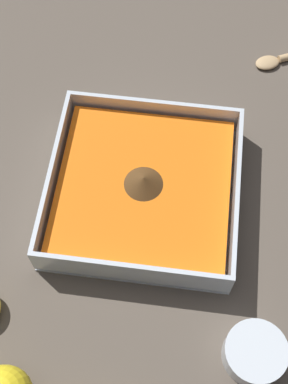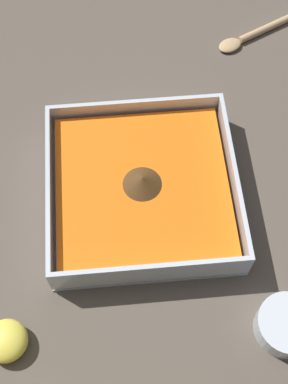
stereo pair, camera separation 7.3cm
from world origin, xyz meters
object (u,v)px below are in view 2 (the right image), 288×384
object	(u,v)px
square_dish	(142,190)
wooden_spoon	(267,28)
spice_bowl	(286,325)
lemon_half	(6,341)

from	to	relation	value
square_dish	wooden_spoon	size ratio (longest dim) A/B	1.25
spice_bowl	lemon_half	xyz separation A→B (m)	(-0.34, 0.01, -0.00)
square_dish	lemon_half	size ratio (longest dim) A/B	4.74
wooden_spoon	spice_bowl	bearing A→B (deg)	56.42
lemon_half	wooden_spoon	world-z (taller)	lemon_half
spice_bowl	lemon_half	distance (m)	0.34
square_dish	spice_bowl	xyz separation A→B (m)	(0.16, -0.20, -0.01)
spice_bowl	wooden_spoon	world-z (taller)	spice_bowl
lemon_half	wooden_spoon	distance (m)	0.64
square_dish	lemon_half	distance (m)	0.26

